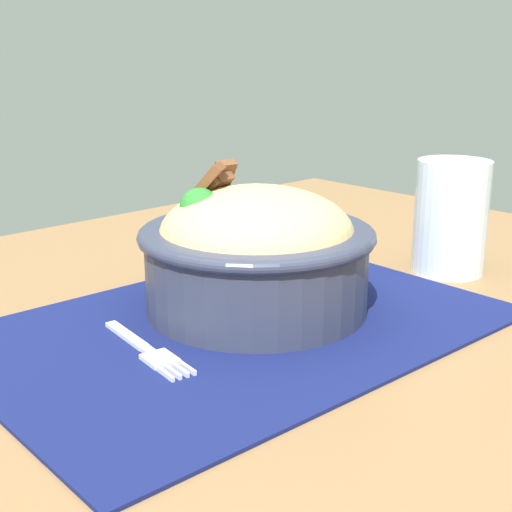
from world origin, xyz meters
TOP-DOWN VIEW (x-y plane):
  - table at (0.00, 0.00)m, footprint 1.06×0.90m
  - placemat at (0.03, -0.02)m, footprint 0.45×0.32m
  - bowl at (0.00, -0.04)m, footprint 0.21×0.21m
  - fork at (0.13, -0.03)m, footprint 0.03×0.13m
  - drinking_glass at (-0.23, 0.01)m, footprint 0.08×0.08m

SIDE VIEW (x-z plane):
  - table at x=0.00m, z-range 0.29..1.03m
  - placemat at x=0.03m, z-range 0.75..0.75m
  - fork at x=0.13m, z-range 0.75..0.75m
  - drinking_glass at x=-0.23m, z-range 0.74..0.86m
  - bowl at x=0.00m, z-range 0.74..0.87m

